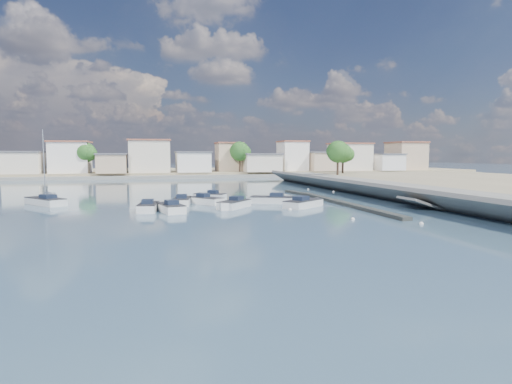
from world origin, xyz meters
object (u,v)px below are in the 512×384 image
Objects in this scene: motorboat_g at (207,201)px; motorboat_h at (305,204)px; sailboat at (44,201)px; motorboat_a at (170,208)px; motorboat_f at (209,197)px; motorboat_d at (233,205)px; motorboat_e at (149,207)px; motorboat_c at (270,200)px; motorboat_b at (182,201)px.

motorboat_g is 0.85× the size of motorboat_h.
sailboat is at bearing 161.95° from motorboat_h.
motorboat_f is at bearing 62.62° from motorboat_a.
motorboat_h is (8.09, -0.79, 0.00)m from motorboat_d.
motorboat_h is (17.16, -0.88, 0.00)m from motorboat_e.
motorboat_d and motorboat_f have the same top height.
motorboat_g is at bearing 174.65° from motorboat_c.
motorboat_d is 9.68m from motorboat_f.
sailboat reaches higher than motorboat_g.
motorboat_b and motorboat_h have the same top height.
motorboat_a is at bearing -129.83° from motorboat_g.
motorboat_c is at bearing -6.43° from motorboat_b.
motorboat_f is 19.64m from sailboat.
sailboat reaches higher than motorboat_a.
motorboat_a is 7.05m from motorboat_d.
motorboat_b is 1.22× the size of motorboat_f.
motorboat_a is 1.07× the size of motorboat_e.
motorboat_f is at bearing 98.33° from motorboat_d.
motorboat_e is at bearing 149.70° from motorboat_a.
motorboat_a and motorboat_f have the same top height.
motorboat_f is 14.06m from motorboat_h.
motorboat_c and motorboat_e have the same top height.
motorboat_b is at bearing 51.32° from motorboat_e.
motorboat_c is at bearing 121.52° from motorboat_h.
motorboat_a is 0.61× the size of sailboat.
motorboat_d is at bearing -144.72° from motorboat_c.
motorboat_c is 1.21× the size of motorboat_d.
motorboat_c is 6.49m from motorboat_d.
sailboat reaches higher than motorboat_f.
motorboat_g is at bearing -12.72° from sailboat.
sailboat reaches higher than motorboat_b.
motorboat_b is 16.27m from sailboat.
motorboat_a is 1.00× the size of motorboat_h.
motorboat_b is at bearing -129.18° from motorboat_f.
motorboat_a is 17.16m from sailboat.
motorboat_a is at bearing -170.64° from motorboat_d.
motorboat_g is 0.52× the size of sailboat.
motorboat_d is 9.07m from motorboat_e.
motorboat_h is at bearing 1.34° from motorboat_a.
motorboat_a is at bearing -30.30° from motorboat_e.
sailboat is (-11.95, 8.60, 0.03)m from motorboat_e.
motorboat_c and motorboat_f have the same top height.
motorboat_h is (2.79, -4.54, -0.00)m from motorboat_c.
sailboat is at bearing 144.25° from motorboat_e.
motorboat_e and motorboat_f have the same top height.
motorboat_h is at bearing -5.60° from motorboat_d.
motorboat_c is at bearing -5.35° from motorboat_g.
motorboat_h is at bearing -23.34° from motorboat_b.
motorboat_b is at bearing 136.44° from motorboat_d.
motorboat_d is at bearing -22.46° from sailboat.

